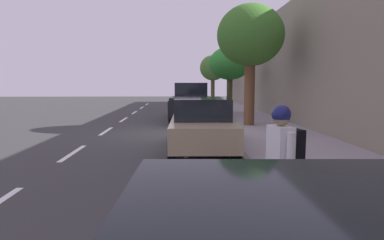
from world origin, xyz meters
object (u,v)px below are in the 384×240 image
cyclist_with_backpack (282,153)px  street_tree_mid_block (250,37)px  parked_pickup_black_far (191,103)px  street_tree_corner (213,68)px  parked_sedan_tan_mid (202,124)px  street_tree_far_end (230,64)px  bicycle_at_curb (257,189)px

cyclist_with_backpack → street_tree_mid_block: bearing=80.8°
parked_pickup_black_far → street_tree_mid_block: 5.00m
street_tree_mid_block → street_tree_corner: (-0.00, 16.16, -0.65)m
parked_sedan_tan_mid → street_tree_far_end: street_tree_far_end is taller
parked_sedan_tan_mid → street_tree_far_end: 10.79m
street_tree_mid_block → street_tree_far_end: 5.82m
street_tree_mid_block → street_tree_far_end: bearing=90.0°
bicycle_at_curb → street_tree_corner: size_ratio=0.37×
cyclist_with_backpack → street_tree_corner: (1.59, 26.00, 2.22)m
parked_sedan_tan_mid → street_tree_far_end: (2.34, 10.28, 2.32)m
street_tree_mid_block → street_tree_corner: 16.17m
street_tree_mid_block → parked_sedan_tan_mid: bearing=-117.4°
parked_sedan_tan_mid → parked_pickup_black_far: size_ratio=0.82×
parked_sedan_tan_mid → street_tree_mid_block: street_tree_mid_block is taller
cyclist_with_backpack → street_tree_corner: 26.14m
bicycle_at_curb → street_tree_corner: 25.78m
street_tree_far_end → street_tree_mid_block: bearing=-90.0°
parked_pickup_black_far → bicycle_at_curb: (0.59, -12.60, -0.53)m
parked_pickup_black_far → cyclist_with_backpack: size_ratio=3.22×
street_tree_far_end → street_tree_corner: street_tree_corner is taller
parked_pickup_black_far → street_tree_corner: 13.38m
street_tree_corner → street_tree_mid_block: bearing=-90.0°
parked_sedan_tan_mid → street_tree_mid_block: size_ratio=0.87×
cyclist_with_backpack → street_tree_far_end: street_tree_far_end is taller
street_tree_mid_block → street_tree_far_end: (-0.00, 5.76, -0.82)m
bicycle_at_curb → street_tree_far_end: street_tree_far_end is taller
parked_sedan_tan_mid → cyclist_with_backpack: size_ratio=2.65×
parked_pickup_black_far → bicycle_at_curb: 12.62m
parked_sedan_tan_mid → bicycle_at_curb: 4.92m
parked_sedan_tan_mid → street_tree_corner: 20.95m
cyclist_with_backpack → street_tree_mid_block: size_ratio=0.33×
parked_sedan_tan_mid → street_tree_corner: size_ratio=1.03×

